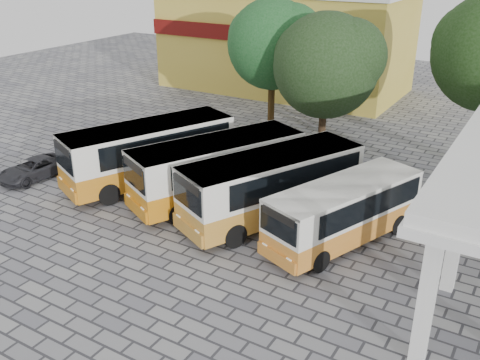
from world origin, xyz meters
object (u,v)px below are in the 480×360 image
Objects in this scene: bus_far_right at (344,209)px; parked_car at (34,168)px; bus_centre_left at (218,167)px; bus_far_left at (149,150)px; bus_centre_right at (272,183)px.

bus_far_right reaches higher than parked_car.
bus_centre_left is 1.17× the size of bus_far_right.
bus_centre_left reaches higher than bus_far_right.
bus_far_left reaches higher than parked_car.
bus_far_right is at bearing 20.18° from bus_far_left.
parked_car is (-16.64, -2.03, -0.99)m from bus_far_right.
parked_car is (-13.13, -2.33, -1.24)m from bus_centre_right.
parked_car is at bearing -144.50° from bus_centre_right.
bus_far_left is 1.03× the size of bus_centre_left.
bus_centre_right reaches higher than bus_far_right.
bus_centre_right reaches higher than bus_centre_left.
parked_car is at bearing -152.18° from bus_far_right.
bus_centre_left is at bearing -161.98° from bus_centre_right.
bus_far_left is at bearing -162.70° from bus_far_right.
bus_far_right is (10.87, -0.68, -0.30)m from bus_far_left.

